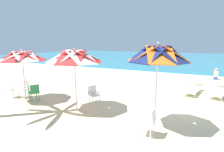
% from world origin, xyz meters
% --- Properties ---
extents(ground_plane, '(80.00, 80.00, 0.00)m').
position_xyz_m(ground_plane, '(0.00, 0.00, 0.00)').
color(ground_plane, beige).
extents(sea, '(80.00, 36.00, 0.10)m').
position_xyz_m(sea, '(0.00, 27.18, 0.05)').
color(sea, teal).
rests_on(sea, ground).
extents(surf_foam, '(80.00, 0.70, 0.01)m').
position_xyz_m(surf_foam, '(0.00, 8.88, 0.01)').
color(surf_foam, white).
rests_on(surf_foam, ground).
extents(beach_umbrella_0, '(2.03, 2.03, 2.90)m').
position_xyz_m(beach_umbrella_0, '(-0.51, -2.78, 2.48)').
color(beach_umbrella_0, silver).
rests_on(beach_umbrella_0, ground).
extents(plastic_chair_0, '(0.47, 0.45, 0.87)m').
position_xyz_m(plastic_chair_0, '(-0.53, -3.46, 0.50)').
color(plastic_chair_0, white).
rests_on(plastic_chair_0, ground).
extents(beach_umbrella_1, '(2.33, 2.33, 2.67)m').
position_xyz_m(beach_umbrella_1, '(-3.93, -2.66, 2.29)').
color(beach_umbrella_1, silver).
rests_on(beach_umbrella_1, ground).
extents(plastic_chair_1, '(0.62, 0.60, 0.87)m').
position_xyz_m(plastic_chair_1, '(-3.70, -1.63, 0.50)').
color(plastic_chair_1, white).
rests_on(plastic_chair_1, ground).
extents(beach_umbrella_2, '(2.26, 2.26, 2.56)m').
position_xyz_m(beach_umbrella_2, '(-7.04, -2.73, 2.21)').
color(beach_umbrella_2, silver).
rests_on(beach_umbrella_2, ground).
extents(plastic_chair_2, '(0.52, 0.54, 0.87)m').
position_xyz_m(plastic_chair_2, '(-7.53, -2.39, 0.50)').
color(plastic_chair_2, white).
rests_on(plastic_chair_2, ground).
extents(plastic_chair_3, '(0.60, 0.58, 0.87)m').
position_xyz_m(plastic_chair_3, '(-6.50, -2.64, 0.50)').
color(plastic_chair_3, '#2D8C4C').
rests_on(plastic_chair_3, ground).
extents(plastic_chair_4, '(0.49, 0.52, 0.87)m').
position_xyz_m(plastic_chair_4, '(-8.06, -2.77, 0.50)').
color(plastic_chair_4, white).
rests_on(plastic_chair_4, ground).
extents(sun_lounger_0, '(1.10, 2.23, 0.62)m').
position_xyz_m(sun_lounger_0, '(1.70, 2.47, 0.28)').
color(sun_lounger_0, white).
rests_on(sun_lounger_0, ground).
extents(sun_lounger_1, '(0.93, 2.21, 0.62)m').
position_xyz_m(sun_lounger_1, '(0.41, 2.47, 0.28)').
color(sun_lounger_1, white).
rests_on(sun_lounger_1, ground).
extents(beachgoer_seated, '(0.30, 0.93, 0.92)m').
position_xyz_m(beachgoer_seated, '(1.76, 7.71, 0.29)').
color(beachgoer_seated, '#2D4CA5').
rests_on(beachgoer_seated, ground).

